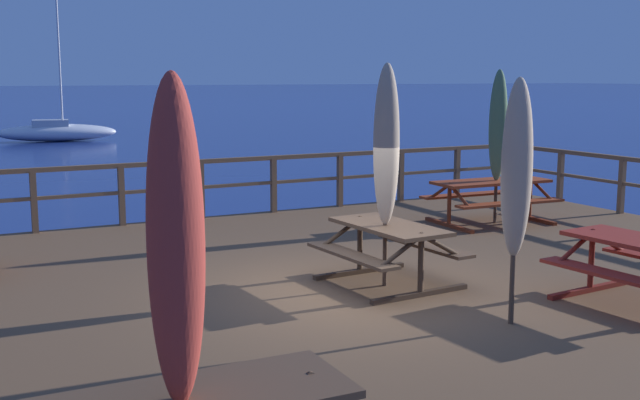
# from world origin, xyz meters

# --- Properties ---
(ground_plane) EXTENTS (600.00, 600.00, 0.00)m
(ground_plane) POSITION_xyz_m (0.00, 0.00, 0.00)
(ground_plane) COLOR navy
(wooden_deck) EXTENTS (14.82, 11.41, 0.77)m
(wooden_deck) POSITION_xyz_m (0.00, 0.00, 0.38)
(wooden_deck) COLOR brown
(wooden_deck) RESTS_ON ground
(railing_waterside_far) EXTENTS (14.62, 0.10, 1.09)m
(railing_waterside_far) POSITION_xyz_m (-0.00, 5.56, 1.50)
(railing_waterside_far) COLOR brown
(railing_waterside_far) RESTS_ON wooden_deck
(picnic_table_mid_left) EXTENTS (1.52, 1.76, 0.78)m
(picnic_table_mid_left) POSITION_xyz_m (2.58, -2.01, 1.31)
(picnic_table_mid_left) COLOR maroon
(picnic_table_mid_left) RESTS_ON wooden_deck
(picnic_table_front_left) EXTENTS (2.18, 1.51, 0.78)m
(picnic_table_front_left) POSITION_xyz_m (4.41, 2.75, 1.33)
(picnic_table_front_left) COLOR #993819
(picnic_table_front_left) RESTS_ON wooden_deck
(picnic_table_back_left) EXTENTS (1.50, 1.73, 0.78)m
(picnic_table_back_left) POSITION_xyz_m (0.55, 0.06, 1.31)
(picnic_table_back_left) COLOR brown
(picnic_table_back_left) RESTS_ON wooden_deck
(patio_umbrella_short_back) EXTENTS (0.32, 0.32, 2.58)m
(patio_umbrella_short_back) POSITION_xyz_m (0.84, -1.88, 2.40)
(patio_umbrella_short_back) COLOR #4C3828
(patio_umbrella_short_back) RESTS_ON wooden_deck
(patio_umbrella_tall_mid_left) EXTENTS (0.32, 0.32, 2.61)m
(patio_umbrella_tall_mid_left) POSITION_xyz_m (-3.38, -3.91, 2.43)
(patio_umbrella_tall_mid_left) COLOR #4C3828
(patio_umbrella_tall_mid_left) RESTS_ON wooden_deck
(patio_umbrella_short_mid) EXTENTS (0.32, 0.32, 2.71)m
(patio_umbrella_short_mid) POSITION_xyz_m (4.49, 2.71, 2.49)
(patio_umbrella_short_mid) COLOR #4C3828
(patio_umbrella_short_mid) RESTS_ON wooden_deck
(patio_umbrella_tall_mid_right) EXTENTS (0.32, 0.32, 2.75)m
(patio_umbrella_tall_mid_right) POSITION_xyz_m (0.48, 0.03, 2.51)
(patio_umbrella_tall_mid_right) COLOR #4C3828
(patio_umbrella_tall_mid_right) RESTS_ON wooden_deck
(sailboat_distant) EXTENTS (6.20, 2.67, 7.72)m
(sailboat_distant) POSITION_xyz_m (2.11, 34.61, 0.51)
(sailboat_distant) COLOR silver
(sailboat_distant) RESTS_ON ground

